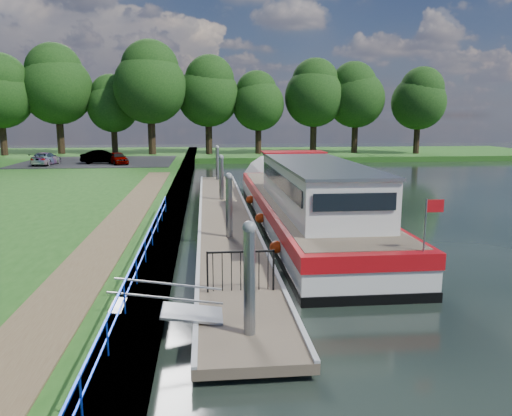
{
  "coord_description": "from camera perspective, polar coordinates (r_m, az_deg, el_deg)",
  "views": [
    {
      "loc": [
        -0.91,
        -10.78,
        5.14
      ],
      "look_at": [
        1.14,
        9.23,
        1.4
      ],
      "focal_mm": 35.0,
      "sensor_mm": 36.0,
      "label": 1
    }
  ],
  "objects": [
    {
      "name": "bank_edge",
      "position": [
        26.26,
        -9.32,
        -0.03
      ],
      "size": [
        1.1,
        90.0,
        0.78
      ],
      "primitive_type": "cube",
      "color": "#473D2D",
      "rests_on": "ground"
    },
    {
      "name": "gate_panel",
      "position": [
        13.61,
        -1.77,
        -6.53
      ],
      "size": [
        1.85,
        0.05,
        1.15
      ],
      "color": "black",
      "rests_on": "ground"
    },
    {
      "name": "ground",
      "position": [
        11.98,
        -0.96,
        -14.89
      ],
      "size": [
        160.0,
        160.0,
        0.0
      ],
      "primitive_type": "plane",
      "color": "black",
      "rests_on": "ground"
    },
    {
      "name": "carpark",
      "position": [
        50.0,
        -17.53,
        5.08
      ],
      "size": [
        14.0,
        12.0,
        0.06
      ],
      "primitive_type": "cube",
      "color": "black",
      "rests_on": "riverbank"
    },
    {
      "name": "far_bank",
      "position": [
        64.27,
        5.8,
        6.16
      ],
      "size": [
        60.0,
        18.0,
        0.6
      ],
      "primitive_type": "cube",
      "color": "#1E4F16",
      "rests_on": "ground"
    },
    {
      "name": "car_a",
      "position": [
        46.66,
        -15.52,
        5.53
      ],
      "size": [
        2.48,
        3.43,
        1.08
      ],
      "primitive_type": "imported",
      "rotation": [
        0.0,
        0.0,
        0.43
      ],
      "color": "#999999",
      "rests_on": "carpark"
    },
    {
      "name": "mooring_piles",
      "position": [
        24.11,
        -3.6,
        1.3
      ],
      "size": [
        0.3,
        27.3,
        3.55
      ],
      "color": "gray",
      "rests_on": "ground"
    },
    {
      "name": "footpath",
      "position": [
        19.59,
        -15.97,
        -2.68
      ],
      "size": [
        1.6,
        40.0,
        0.05
      ],
      "primitive_type": "cube",
      "color": "brown",
      "rests_on": "riverbank"
    },
    {
      "name": "pontoon",
      "position": [
        24.31,
        -3.57,
        -1.25
      ],
      "size": [
        2.5,
        30.0,
        0.56
      ],
      "color": "brown",
      "rests_on": "ground"
    },
    {
      "name": "barge",
      "position": [
        23.77,
        5.17,
        0.68
      ],
      "size": [
        4.36,
        21.15,
        4.78
      ],
      "color": "black",
      "rests_on": "ground"
    },
    {
      "name": "gangway",
      "position": [
        12.18,
        -10.05,
        -11.39
      ],
      "size": [
        2.58,
        1.0,
        0.92
      ],
      "color": "#A5A8AD",
      "rests_on": "ground"
    },
    {
      "name": "blue_fence",
      "position": [
        14.42,
        -13.02,
        -5.14
      ],
      "size": [
        0.04,
        18.04,
        0.72
      ],
      "color": "#0C2DBF",
      "rests_on": "riverbank"
    },
    {
      "name": "car_b",
      "position": [
        47.59,
        -17.2,
        5.6
      ],
      "size": [
        3.64,
        1.29,
        1.2
      ],
      "primitive_type": "imported",
      "rotation": [
        0.0,
        0.0,
        1.57
      ],
      "color": "#999999",
      "rests_on": "carpark"
    },
    {
      "name": "car_c",
      "position": [
        47.96,
        -22.9,
        5.23
      ],
      "size": [
        1.88,
        3.97,
        1.12
      ],
      "primitive_type": "imported",
      "rotation": [
        0.0,
        0.0,
        3.06
      ],
      "color": "#999999",
      "rests_on": "carpark"
    },
    {
      "name": "horizon_trees",
      "position": [
        59.53,
        -6.68,
        13.17
      ],
      "size": [
        54.38,
        10.03,
        12.87
      ],
      "color": "#332316",
      "rests_on": "ground"
    }
  ]
}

